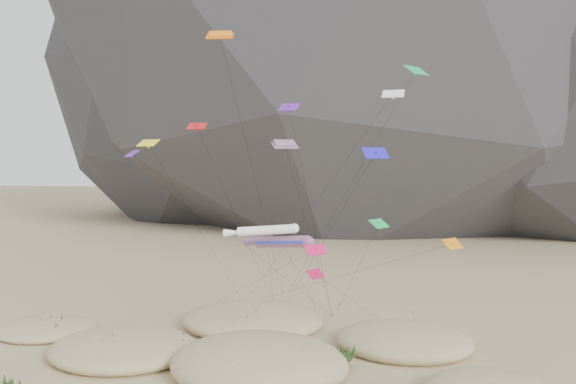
# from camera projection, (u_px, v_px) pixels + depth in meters

# --- Properties ---
(dunes) EXTENTS (51.24, 39.51, 4.02)m
(dunes) POSITION_uv_depth(u_px,v_px,m) (238.00, 367.00, 45.21)
(dunes) COLOR #CCB789
(dunes) RESTS_ON ground
(dune_grass) EXTENTS (43.47, 26.24, 1.56)m
(dune_grass) POSITION_uv_depth(u_px,v_px,m) (236.00, 366.00, 45.10)
(dune_grass) COLOR black
(dune_grass) RESTS_ON ground
(kite_stakes) EXTENTS (23.56, 5.64, 0.30)m
(kite_stakes) POSITION_uv_depth(u_px,v_px,m) (308.00, 310.00, 63.91)
(kite_stakes) COLOR #3F2D1E
(kite_stakes) RESTS_ON ground
(rainbow_tube_kite) EXTENTS (7.05, 18.69, 11.10)m
(rainbow_tube_kite) POSITION_uv_depth(u_px,v_px,m) (280.00, 242.00, 48.88)
(rainbow_tube_kite) COLOR orange
(rainbow_tube_kite) RESTS_ON ground
(white_tube_kite) EXTENTS (6.56, 17.42, 11.99)m
(white_tube_kite) POSITION_uv_depth(u_px,v_px,m) (263.00, 231.00, 48.03)
(white_tube_kite) COLOR white
(white_tube_kite) RESTS_ON ground
(orange_parafoil) EXTENTS (4.35, 16.29, 29.67)m
(orange_parafoil) POSITION_uv_depth(u_px,v_px,m) (221.00, 40.00, 53.52)
(orange_parafoil) COLOR orange
(orange_parafoil) RESTS_ON ground
(multi_parafoil) EXTENTS (4.51, 12.00, 19.24)m
(multi_parafoil) POSITION_uv_depth(u_px,v_px,m) (286.00, 147.00, 51.97)
(multi_parafoil) COLOR #FF561A
(multi_parafoil) RESTS_ON ground
(delta_kites) EXTENTS (32.38, 21.71, 26.19)m
(delta_kites) POSITION_uv_depth(u_px,v_px,m) (311.00, 165.00, 51.24)
(delta_kites) COLOR red
(delta_kites) RESTS_ON ground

